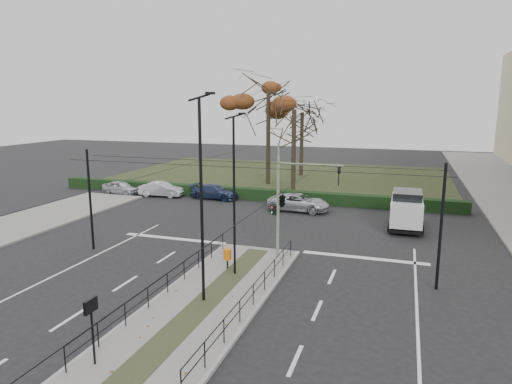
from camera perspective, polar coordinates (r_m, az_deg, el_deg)
ground at (r=22.99m, az=-3.19°, el=-10.93°), size 140.00×140.00×0.00m
median_island at (r=20.84m, az=-5.75°, el=-13.16°), size 4.40×15.00×0.14m
park at (r=54.32m, az=3.20°, el=2.00°), size 38.00×26.00×0.10m
hedge at (r=41.64m, az=-1.59°, el=-0.15°), size 38.00×1.00×1.00m
median_railing at (r=20.40m, az=-5.92°, el=-10.95°), size 4.14×13.24×0.92m
catenary at (r=23.41m, az=-1.84°, el=-1.72°), size 20.00×34.00×6.00m
traffic_light at (r=25.02m, az=3.51°, el=-0.85°), size 3.86×2.19×5.68m
litter_bin at (r=23.85m, az=-3.59°, el=-7.82°), size 0.41×0.41×1.05m
info_panel at (r=16.13m, az=-19.92°, el=-14.05°), size 0.13×0.60×2.29m
streetlamp_median_near at (r=19.16m, az=-6.79°, el=-0.87°), size 0.74×0.15×8.90m
streetlamp_median_far at (r=22.23m, az=-2.71°, el=-0.31°), size 0.67×0.14×8.03m
parked_car_first at (r=45.49m, az=-16.55°, el=0.53°), size 3.89×1.94×1.27m
parked_car_second at (r=43.48m, az=-11.75°, el=0.34°), size 4.22×1.78×1.35m
parked_car_third at (r=41.70m, az=-5.18°, el=0.03°), size 4.60×2.16×1.30m
parked_car_fourth at (r=37.07m, az=5.36°, el=-1.30°), size 5.09×2.54×1.38m
white_van at (r=33.48m, az=18.30°, el=-2.00°), size 2.29×5.02×2.62m
rust_tree at (r=48.14m, az=1.57°, el=12.45°), size 7.79×7.79×12.73m
bare_tree_center at (r=54.37m, az=5.79°, el=9.30°), size 6.33×6.33×9.86m
bare_tree_near at (r=43.00m, az=4.80°, el=9.48°), size 5.60×5.60×10.53m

